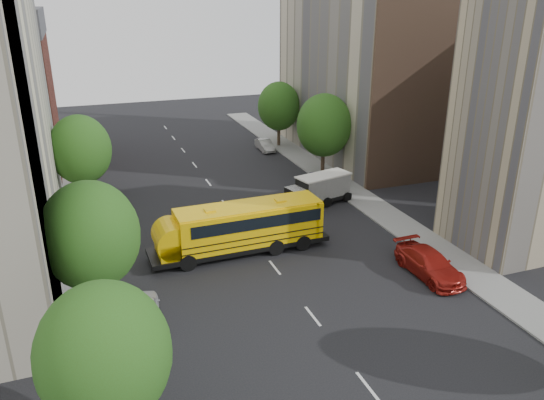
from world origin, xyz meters
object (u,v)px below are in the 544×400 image
street_tree_1 (90,236)px  parked_car_0 (144,311)px  street_tree_5 (279,106)px  parked_car_4 (324,181)px  street_tree_2 (80,150)px  street_tree_4 (324,125)px  safari_truck (319,189)px  school_bus (238,227)px  parked_car_1 (112,216)px  parked_car_5 (265,145)px  parked_car_3 (429,264)px  street_tree_0 (104,355)px

street_tree_1 → parked_car_0: 4.95m
street_tree_5 → parked_car_4: size_ratio=1.85×
street_tree_1 → street_tree_2: size_ratio=1.03×
street_tree_4 → safari_truck: 8.35m
street_tree_1 → parked_car_4: 25.71m
street_tree_5 → school_bus: bearing=-116.7°
street_tree_4 → safari_truck: size_ratio=1.31×
parked_car_0 → street_tree_2: bearing=-80.1°
parked_car_0 → parked_car_1: bearing=-84.5°
street_tree_2 → parked_car_4: 21.26m
street_tree_2 → parked_car_5: bearing=28.3°
street_tree_4 → school_bus: 18.43m
street_tree_5 → parked_car_1: 26.78m
street_tree_2 → school_bus: bearing=-54.3°
street_tree_1 → safari_truck: size_ratio=1.28×
parked_car_3 → street_tree_5: bearing=85.3°
parked_car_0 → parked_car_1: (-0.52, 14.48, -0.12)m
street_tree_2 → parked_car_4: street_tree_2 is taller
school_bus → parked_car_4: school_bus is taller
parked_car_3 → school_bus: bearing=144.4°
parked_car_4 → parked_car_5: parked_car_4 is taller
street_tree_4 → street_tree_0: bearing=-128.2°
street_tree_5 → school_bus: 28.20m
school_bus → safari_truck: bearing=34.3°
school_bus → parked_car_5: bearing=65.3°
parked_car_3 → parked_car_5: 30.98m
street_tree_0 → safari_truck: size_ratio=1.20×
street_tree_4 → parked_car_5: street_tree_4 is taller
parked_car_5 → street_tree_1: bearing=-123.4°
street_tree_5 → street_tree_1: bearing=-126.3°
parked_car_1 → safari_truck: bearing=177.3°
street_tree_5 → parked_car_3: street_tree_5 is taller
parked_car_1 → school_bus: bearing=136.4°
street_tree_5 → school_bus: street_tree_5 is taller
school_bus → parked_car_4: 14.98m
parked_car_1 → parked_car_4: size_ratio=0.97×
street_tree_0 → parked_car_1: 23.45m
street_tree_4 → parked_car_5: (-2.20, 10.67, -4.44)m
street_tree_4 → street_tree_5: street_tree_4 is taller
safari_truck → parked_car_0: 20.77m
street_tree_5 → parked_car_0: 37.36m
parked_car_4 → parked_car_5: 13.91m
street_tree_2 → street_tree_4: 22.00m
street_tree_2 → parked_car_4: bearing=-8.9°
school_bus → parked_car_4: size_ratio=3.08×
street_tree_0 → parked_car_5: 43.63m
street_tree_1 → parked_car_3: bearing=-6.6°
street_tree_1 → parked_car_0: size_ratio=1.77×
parked_car_4 → street_tree_0: bearing=-132.2°
safari_truck → parked_car_3: 13.77m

